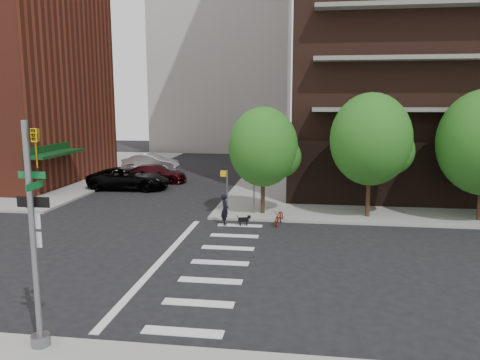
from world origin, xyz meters
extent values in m
plane|color=black|center=(0.00, 0.00, 0.00)|extent=(120.00, 120.00, 0.00)
cube|color=gray|center=(20.50, 23.50, 0.07)|extent=(39.00, 33.00, 0.15)
cube|color=silver|center=(3.00, -6.00, 0.01)|extent=(2.40, 0.50, 0.01)
cube|color=silver|center=(3.00, -4.00, 0.01)|extent=(2.40, 0.50, 0.01)
cube|color=silver|center=(3.00, -2.00, 0.01)|extent=(2.40, 0.50, 0.01)
cube|color=silver|center=(3.00, 0.00, 0.01)|extent=(2.40, 0.50, 0.01)
cube|color=silver|center=(3.00, 2.00, 0.01)|extent=(2.40, 0.50, 0.01)
cube|color=silver|center=(3.00, 4.00, 0.01)|extent=(2.40, 0.50, 0.01)
cube|color=silver|center=(3.00, 6.00, 0.01)|extent=(2.40, 0.50, 0.01)
cube|color=silver|center=(0.50, 0.00, 0.01)|extent=(0.30, 13.00, 0.01)
cube|color=black|center=(18.00, 24.00, 2.15)|extent=(25.50, 25.50, 4.00)
cube|color=#0C3814|center=(-11.30, 13.00, 2.95)|extent=(1.40, 6.00, 0.20)
cylinder|color=#301E11|center=(4.00, 8.50, 1.30)|extent=(0.24, 0.24, 2.30)
sphere|color=#235B19|center=(4.00, 8.50, 4.05)|extent=(4.00, 4.00, 4.00)
cylinder|color=#301E11|center=(10.00, 8.50, 1.45)|extent=(0.24, 0.24, 2.60)
sphere|color=#235B19|center=(10.00, 8.50, 4.55)|extent=(4.50, 4.50, 4.50)
cylinder|color=#301E11|center=(16.00, 8.50, 1.30)|extent=(0.24, 0.24, 2.30)
cylinder|color=slate|center=(-0.50, -7.50, 3.15)|extent=(0.16, 0.16, 6.00)
cylinder|color=slate|center=(-0.50, -7.50, 0.30)|extent=(0.50, 0.50, 0.30)
imported|color=gold|center=(-0.25, -7.50, 5.45)|extent=(0.16, 0.20, 1.00)
cube|color=#0A5926|center=(-0.50, -7.35, 4.75)|extent=(0.75, 0.02, 0.18)
cube|color=#0A5926|center=(-0.35, -7.50, 4.50)|extent=(0.02, 0.75, 0.18)
cube|color=black|center=(-0.50, -7.38, 4.05)|extent=(0.90, 0.02, 0.28)
cube|color=silver|center=(-0.50, -7.38, 3.55)|extent=(0.32, 0.02, 0.42)
cube|color=silver|center=(-0.50, -7.38, 3.05)|extent=(0.32, 0.02, 0.42)
cylinder|color=slate|center=(2.00, 7.80, 1.45)|extent=(0.10, 0.10, 2.60)
cube|color=gold|center=(1.80, 7.80, 2.55)|extent=(0.32, 0.25, 0.32)
cylinder|color=slate|center=(3.50, 8.30, 1.25)|extent=(0.08, 0.08, 2.20)
cube|color=gold|center=(3.50, 8.15, 2.15)|extent=(0.64, 0.02, 0.64)
cylinder|color=#A50C0C|center=(-10.50, 7.80, 0.45)|extent=(0.22, 0.22, 0.60)
sphere|color=#A50C0C|center=(-10.50, 7.80, 0.76)|extent=(0.24, 0.24, 0.24)
imported|color=black|center=(-6.87, 15.41, 0.85)|extent=(3.05, 6.22, 1.70)
imported|color=#360A10|center=(-5.83, 18.71, 0.74)|extent=(2.15, 5.15, 1.49)
imported|color=#AFB1B6|center=(-8.20, 24.49, 0.87)|extent=(1.89, 5.30, 1.74)
imported|color=maroon|center=(5.08, 6.50, 0.43)|extent=(0.87, 1.72, 0.86)
imported|color=black|center=(2.17, 6.00, 0.85)|extent=(0.71, 0.55, 1.71)
cube|color=black|center=(3.20, 5.96, 0.35)|extent=(0.58, 0.34, 0.22)
cube|color=black|center=(3.48, 6.05, 0.49)|extent=(0.19, 0.17, 0.16)
cylinder|color=black|center=(3.36, 6.01, 0.12)|extent=(0.06, 0.06, 0.24)
cylinder|color=black|center=(3.03, 5.90, 0.12)|extent=(0.06, 0.06, 0.24)
camera|label=1|loc=(6.39, -18.27, 6.58)|focal=35.00mm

